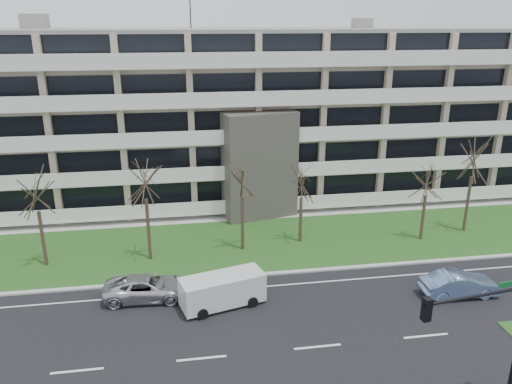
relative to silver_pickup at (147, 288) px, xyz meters
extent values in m
plane|color=black|center=(8.94, -6.26, -0.71)|extent=(160.00, 160.00, 0.00)
cube|color=#234D19|center=(8.94, 6.74, -0.68)|extent=(90.00, 10.00, 0.06)
cube|color=#B2B2AD|center=(8.94, 1.74, -0.65)|extent=(90.00, 0.35, 0.12)
cube|color=#B2B2AD|center=(8.94, 12.24, -0.67)|extent=(90.00, 2.00, 0.08)
cube|color=white|center=(8.94, 0.24, -0.71)|extent=(90.00, 0.12, 0.01)
cube|color=#B7A38E|center=(8.94, 19.24, 6.79)|extent=(60.00, 12.00, 15.00)
cube|color=gray|center=(8.94, 19.24, 14.44)|extent=(60.50, 12.50, 0.30)
cube|color=#4C4742|center=(8.94, 12.24, 3.79)|extent=(6.39, 3.69, 9.00)
cube|color=black|center=(8.94, 12.04, 1.29)|extent=(4.92, 1.19, 3.50)
cube|color=gray|center=(-9.06, 19.24, 15.19)|extent=(2.00, 2.00, 1.20)
cylinder|color=black|center=(3.94, 19.24, 16.29)|extent=(0.10, 0.10, 3.50)
cube|color=black|center=(8.94, 13.22, 1.39)|extent=(58.00, 0.10, 1.80)
cube|color=white|center=(8.94, 12.54, -0.11)|extent=(58.00, 1.40, 0.22)
cube|color=white|center=(8.94, 11.89, 0.49)|extent=(58.00, 0.08, 1.00)
cube|color=black|center=(8.94, 13.22, 4.39)|extent=(58.00, 0.10, 1.80)
cube|color=white|center=(8.94, 12.54, 2.89)|extent=(58.00, 1.40, 0.22)
cube|color=white|center=(8.94, 11.89, 3.49)|extent=(58.00, 0.08, 1.00)
cube|color=black|center=(8.94, 13.22, 7.39)|extent=(58.00, 0.10, 1.80)
cube|color=white|center=(8.94, 12.54, 5.89)|extent=(58.00, 1.40, 0.22)
cube|color=white|center=(8.94, 11.89, 6.49)|extent=(58.00, 0.08, 1.00)
cube|color=black|center=(8.94, 13.22, 10.39)|extent=(58.00, 0.10, 1.80)
cube|color=white|center=(8.94, 12.54, 8.89)|extent=(58.00, 1.40, 0.22)
cube|color=white|center=(8.94, 11.89, 9.49)|extent=(58.00, 0.08, 1.00)
cube|color=black|center=(8.94, 13.22, 13.39)|extent=(58.00, 0.10, 1.80)
cube|color=white|center=(8.94, 12.54, 11.89)|extent=(58.00, 1.40, 0.22)
cube|color=white|center=(8.94, 11.89, 12.49)|extent=(58.00, 0.08, 1.00)
imported|color=silver|center=(0.00, 0.00, 0.00)|extent=(5.23, 2.62, 1.42)
imported|color=#6F8BC1|center=(18.83, -2.68, 0.05)|extent=(4.68, 1.71, 1.53)
cube|color=silver|center=(4.46, -1.49, 0.33)|extent=(5.21, 3.02, 1.73)
cube|color=black|center=(4.46, -1.49, 0.83)|extent=(4.82, 2.80, 0.64)
cube|color=silver|center=(6.69, -0.89, 0.20)|extent=(0.75, 1.75, 1.09)
cylinder|color=black|center=(3.20, -2.76, -0.39)|extent=(0.67, 0.38, 0.64)
cylinder|color=black|center=(2.73, -1.01, -0.39)|extent=(0.67, 0.38, 0.64)
cylinder|color=black|center=(6.18, -1.96, -0.39)|extent=(0.67, 0.38, 0.64)
cylinder|color=black|center=(5.71, -0.21, -0.39)|extent=(0.67, 0.38, 0.64)
cylinder|color=black|center=(13.83, -11.50, 4.96)|extent=(5.06, 0.83, 0.14)
cube|color=black|center=(11.50, -11.82, 4.77)|extent=(0.35, 0.35, 0.98)
sphere|color=red|center=(11.50, -11.82, 5.08)|extent=(0.20, 0.20, 0.20)
sphere|color=orange|center=(11.50, -11.82, 4.77)|extent=(0.20, 0.20, 0.20)
sphere|color=green|center=(11.50, -11.82, 4.45)|extent=(0.20, 0.20, 0.20)
cube|color=#0C5926|center=(15.18, -11.32, 5.26)|extent=(0.88, 0.16, 0.24)
cylinder|color=#382B21|center=(-7.07, 5.42, 1.29)|extent=(0.24, 0.24, 4.01)
cylinder|color=#382B21|center=(-0.03, 5.26, 1.56)|extent=(0.24, 0.24, 4.55)
cylinder|color=#382B21|center=(6.62, 5.81, 1.35)|extent=(0.24, 0.24, 4.13)
cylinder|color=#382B21|center=(11.12, 6.47, 1.08)|extent=(0.24, 0.24, 3.59)
cylinder|color=#382B21|center=(20.39, 5.42, 1.08)|extent=(0.24, 0.24, 3.58)
cylinder|color=#382B21|center=(24.58, 6.42, 1.57)|extent=(0.24, 0.24, 4.56)
camera|label=1|loc=(2.38, -27.27, 15.37)|focal=35.00mm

